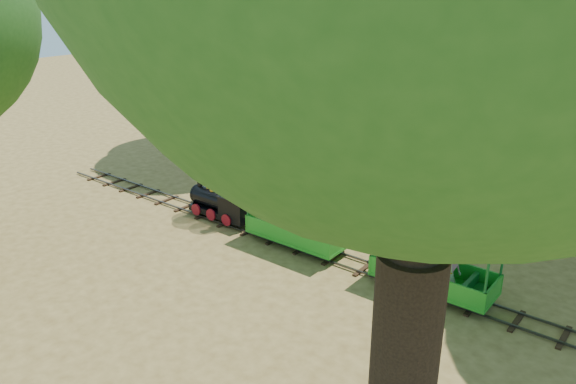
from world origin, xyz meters
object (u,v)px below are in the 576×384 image
Objects in this scene: locomotive at (217,168)px; carriage_front at (299,223)px; fence at (427,162)px; carriage_rear at (432,263)px.

locomotive reaches higher than carriage_front.
carriage_front is (3.29, -0.07, -0.96)m from locomotive.
fence is (0.20, 8.01, -0.18)m from carriage_front.
locomotive is 0.98× the size of carriage_front.
carriage_front is 8.01m from fence.
locomotive is at bearing 179.37° from carriage_rear.
locomotive is 3.42m from carriage_front.
locomotive is at bearing 178.76° from carriage_front.
fence is at bearing 115.85° from carriage_rear.
carriage_front and carriage_rear have the same top height.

